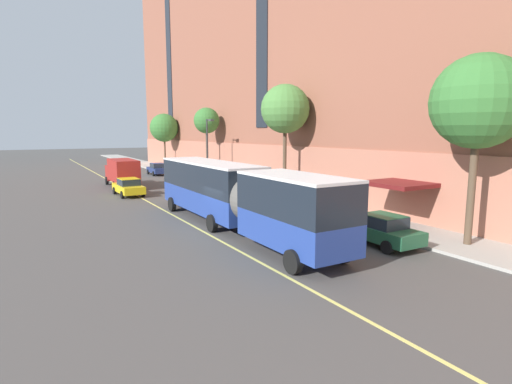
{
  "coord_description": "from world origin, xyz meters",
  "views": [
    {
      "loc": [
        -9.6,
        -20.07,
        5.58
      ],
      "look_at": [
        3.15,
        1.73,
        1.8
      ],
      "focal_mm": 28.0,
      "sensor_mm": 36.0,
      "label": 1
    }
  ],
  "objects": [
    {
      "name": "parked_car_green_3",
      "position": [
        5.56,
        -6.45,
        0.78
      ],
      "size": [
        2.06,
        4.37,
        1.56
      ],
      "color": "#23603D",
      "rests_on": "ground"
    },
    {
      "name": "ground_plane",
      "position": [
        0.0,
        0.0,
        0.0
      ],
      "size": [
        260.0,
        260.0,
        0.0
      ],
      "primitive_type": "plane",
      "color": "#4C4947"
    },
    {
      "name": "street_tree_near_corner",
      "position": [
        8.96,
        -8.91,
        6.96
      ],
      "size": [
        4.4,
        4.4,
        9.05
      ],
      "color": "brown",
      "rests_on": "sidewalk"
    },
    {
      "name": "city_bus",
      "position": [
        0.65,
        -0.08,
        2.16
      ],
      "size": [
        2.9,
        17.92,
        3.73
      ],
      "color": "navy",
      "rests_on": "ground"
    },
    {
      "name": "sidewalk",
      "position": [
        8.86,
        3.0,
        0.07
      ],
      "size": [
        4.03,
        160.0,
        0.15
      ],
      "primitive_type": "cube",
      "color": "#ADA89E",
      "rests_on": "ground"
    },
    {
      "name": "box_truck",
      "position": [
        -0.95,
        21.82,
        1.67
      ],
      "size": [
        2.46,
        7.59,
        2.88
      ],
      "color": "maroon",
      "rests_on": "ground"
    },
    {
      "name": "street_tree_mid_block",
      "position": [
        8.96,
        7.0,
        7.42
      ],
      "size": [
        3.93,
        3.93,
        9.27
      ],
      "color": "brown",
      "rests_on": "sidewalk"
    },
    {
      "name": "street_lamp",
      "position": [
        7.44,
        19.1,
        4.34
      ],
      "size": [
        0.36,
        1.48,
        6.82
      ],
      "color": "#2D2D30",
      "rests_on": "sidewalk"
    },
    {
      "name": "parked_car_navy_4",
      "position": [
        5.71,
        32.04,
        0.78
      ],
      "size": [
        2.04,
        4.6,
        1.56
      ],
      "color": "navy",
      "rests_on": "ground"
    },
    {
      "name": "parked_car_champagne_0",
      "position": [
        5.51,
        -0.44,
        0.78
      ],
      "size": [
        2.05,
        4.78,
        1.56
      ],
      "color": "#BCAD89",
      "rests_on": "ground"
    },
    {
      "name": "street_tree_far_downtown",
      "position": [
        8.96,
        38.84,
        6.25
      ],
      "size": [
        4.17,
        4.17,
        8.2
      ],
      "color": "brown",
      "rests_on": "sidewalk"
    },
    {
      "name": "parked_car_green_2",
      "position": [
        5.53,
        21.1,
        0.78
      ],
      "size": [
        2.04,
        4.65,
        1.56
      ],
      "color": "#23603D",
      "rests_on": "ground"
    },
    {
      "name": "parked_car_navy_1",
      "position": [
        5.77,
        10.19,
        0.78
      ],
      "size": [
        2.05,
        4.45,
        1.56
      ],
      "color": "navy",
      "rests_on": "ground"
    },
    {
      "name": "lane_centerline",
      "position": [
        -1.05,
        3.0,
        0.0
      ],
      "size": [
        0.16,
        140.0,
        0.01
      ],
      "primitive_type": "cube",
      "color": "#E0D66B",
      "rests_on": "ground"
    },
    {
      "name": "street_tree_far_uptown",
      "position": [
        8.96,
        22.92,
        6.87
      ],
      "size": [
        2.95,
        2.95,
        8.25
      ],
      "color": "brown",
      "rests_on": "sidewalk"
    },
    {
      "name": "taxi_cab",
      "position": [
        -1.66,
        16.03,
        0.78
      ],
      "size": [
        2.1,
        4.69,
        1.56
      ],
      "color": "yellow",
      "rests_on": "ground"
    }
  ]
}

